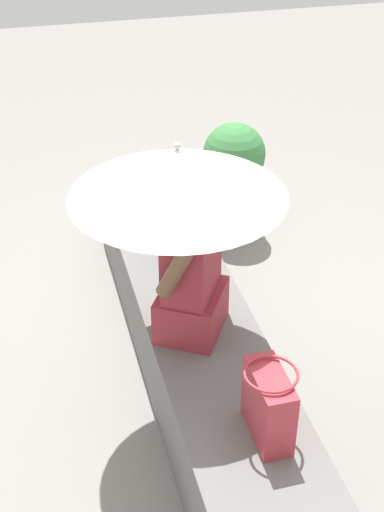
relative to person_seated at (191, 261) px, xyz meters
The scene contains 8 objects.
ground_plane 0.85m from the person_seated, 16.29° to the right, with size 14.00×14.00×0.00m, color gray.
stone_bench 0.64m from the person_seated, 16.29° to the right, with size 2.89×0.53×0.44m, color slate.
person_seated is the anchor object (origin of this frame).
parasol 0.48m from the person_seated, 127.65° to the left, with size 0.91×0.91×0.99m.
handbag_black 0.76m from the person_seated, behind, with size 0.29×0.21×0.32m.
tote_bag_canvas 0.71m from the person_seated, ahead, with size 0.30×0.22×0.33m.
shoulder_bag_spare 1.05m from the person_seated, ahead, with size 0.30×0.22×0.27m.
planter_far 1.73m from the person_seated, 24.45° to the right, with size 0.42×0.42×0.79m.
Camera 1 is at (-2.75, 0.73, 2.58)m, focal length 49.79 mm.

